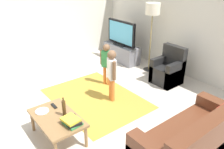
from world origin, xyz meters
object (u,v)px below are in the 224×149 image
(bottle, at_px, (64,108))
(child_near_tv, at_px, (107,61))
(plate, at_px, (42,111))
(tv_remote, at_px, (54,106))
(book_stack, at_px, (72,121))
(floor_lamp, at_px, (153,13))
(couch, at_px, (195,142))
(armchair, at_px, (168,71))
(child_center, at_px, (112,71))
(tv_stand, at_px, (121,53))
(coffee_table, at_px, (57,119))
(tv, at_px, (121,33))

(bottle, bearing_deg, child_near_tv, 123.50)
(plate, bearing_deg, tv_remote, 95.27)
(book_stack, bearing_deg, tv_remote, -179.66)
(floor_lamp, height_order, bottle, floor_lamp)
(couch, height_order, armchair, armchair)
(child_center, height_order, book_stack, child_center)
(tv_stand, bearing_deg, child_near_tv, -53.05)
(book_stack, distance_m, bottle, 0.28)
(coffee_table, height_order, bottle, bottle)
(tv_stand, xyz_separation_m, armchair, (1.79, -0.04, 0.05))
(bottle, bearing_deg, floor_lamp, 109.26)
(armchair, xyz_separation_m, child_near_tv, (-0.84, -1.23, 0.31))
(floor_lamp, height_order, plate, floor_lamp)
(couch, relative_size, plate, 8.18)
(child_near_tv, height_order, plate, child_near_tv)
(couch, xyz_separation_m, book_stack, (-1.30, -1.25, 0.18))
(child_center, xyz_separation_m, book_stack, (0.73, -1.33, -0.19))
(child_near_tv, bearing_deg, floor_lamp, 89.15)
(coffee_table, bearing_deg, child_near_tv, 120.51)
(tv_remote, distance_m, plate, 0.22)
(tv, bearing_deg, armchair, -0.59)
(armchair, xyz_separation_m, book_stack, (0.53, -2.91, 0.17))
(couch, height_order, bottle, couch)
(armchair, bearing_deg, book_stack, -79.78)
(tv, height_order, book_stack, tv)
(armchair, xyz_separation_m, plate, (-0.07, -3.14, 0.13))
(tv_stand, xyz_separation_m, coffee_table, (2.01, -3.06, 0.13))
(child_center, relative_size, plate, 5.01)
(tv, xyz_separation_m, couch, (3.62, -1.68, -0.56))
(couch, xyz_separation_m, floor_lamp, (-2.64, 1.85, 1.25))
(child_near_tv, bearing_deg, coffee_table, -59.49)
(child_near_tv, bearing_deg, plate, -67.95)
(tv, relative_size, bottle, 3.35)
(child_center, bearing_deg, book_stack, -61.32)
(bottle, distance_m, plate, 0.43)
(plate, bearing_deg, tv_stand, 118.56)
(child_near_tv, xyz_separation_m, plate, (0.77, -1.90, -0.18))
(tv_stand, distance_m, child_near_tv, 1.63)
(armchair, distance_m, tv_remote, 2.92)
(plate, bearing_deg, child_center, 95.11)
(plate, bearing_deg, floor_lamp, 102.69)
(tv_stand, height_order, child_near_tv, child_near_tv)
(tv_stand, height_order, floor_lamp, floor_lamp)
(tv_remote, bearing_deg, coffee_table, -16.80)
(tv_stand, bearing_deg, floor_lamp, 8.81)
(tv_remote, bearing_deg, plate, -83.10)
(tv_stand, distance_m, tv_remote, 3.42)
(couch, distance_m, tv_remote, 2.30)
(child_near_tv, relative_size, coffee_table, 1.00)
(child_near_tv, bearing_deg, child_center, -28.62)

